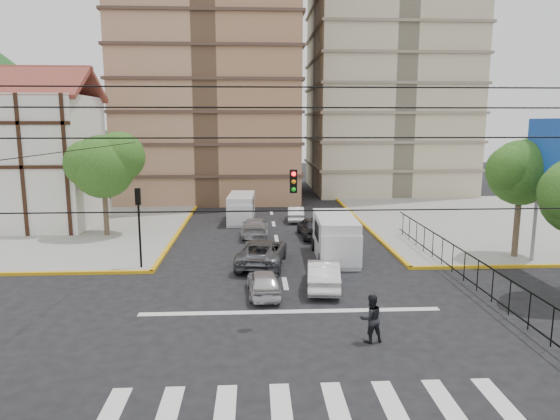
{
  "coord_description": "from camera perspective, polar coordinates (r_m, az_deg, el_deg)",
  "views": [
    {
      "loc": [
        -1.51,
        -19.15,
        8.07
      ],
      "look_at": [
        -0.32,
        3.8,
        4.0
      ],
      "focal_mm": 32.0,
      "sensor_mm": 36.0,
      "label": 1
    }
  ],
  "objects": [
    {
      "name": "ground",
      "position": [
        20.83,
        1.46,
        -12.75
      ],
      "size": [
        160.0,
        160.0,
        0.0
      ],
      "primitive_type": "plane",
      "color": "black",
      "rests_on": "ground"
    },
    {
      "name": "sidewalk_nw",
      "position": [
        44.03,
        -27.75,
        -1.59
      ],
      "size": [
        26.0,
        26.0,
        0.15
      ],
      "primitive_type": "cube",
      "color": "gray",
      "rests_on": "ground"
    },
    {
      "name": "sidewalk_ne",
      "position": [
        45.38,
        25.4,
        -1.09
      ],
      "size": [
        26.0,
        26.0,
        0.15
      ],
      "primitive_type": "cube",
      "color": "gray",
      "rests_on": "ground"
    },
    {
      "name": "crosswalk_stripes",
      "position": [
        15.5,
        3.29,
        -21.33
      ],
      "size": [
        12.0,
        2.4,
        0.01
      ],
      "primitive_type": "cube",
      "color": "silver",
      "rests_on": "ground"
    },
    {
      "name": "stop_line",
      "position": [
        21.94,
        1.22,
        -11.53
      ],
      "size": [
        13.0,
        0.4,
        0.01
      ],
      "primitive_type": "cube",
      "color": "silver",
      "rests_on": "ground"
    },
    {
      "name": "tudor_building",
      "position": [
        42.97,
        -27.09,
        5.19
      ],
      "size": [
        10.8,
        8.05,
        12.23
      ],
      "color": "silver",
      "rests_on": "ground"
    },
    {
      "name": "park_fence",
      "position": [
        27.11,
        20.21,
        -7.92
      ],
      "size": [
        0.1,
        22.5,
        1.66
      ],
      "primitive_type": null,
      "color": "black",
      "rests_on": "ground"
    },
    {
      "name": "tree_park_c",
      "position": [
        32.31,
        25.99,
        4.18
      ],
      "size": [
        4.65,
        3.8,
        7.25
      ],
      "color": "#473828",
      "rests_on": "ground"
    },
    {
      "name": "tree_tudor",
      "position": [
        36.77,
        -19.44,
        5.02
      ],
      "size": [
        5.39,
        4.4,
        7.43
      ],
      "color": "#473828",
      "rests_on": "ground"
    },
    {
      "name": "traffic_light_nw",
      "position": [
        28.11,
        -15.84,
        -0.5
      ],
      "size": [
        0.28,
        0.22,
        4.4
      ],
      "color": "black",
      "rests_on": "ground"
    },
    {
      "name": "traffic_light_hanging",
      "position": [
        17.31,
        2.07,
        2.85
      ],
      "size": [
        18.0,
        9.12,
        0.92
      ],
      "color": "black",
      "rests_on": "ground"
    },
    {
      "name": "van_right_lane",
      "position": [
        29.71,
        6.41,
        -3.3
      ],
      "size": [
        2.42,
        5.74,
        2.56
      ],
      "rotation": [
        0.0,
        0.0,
        -0.04
      ],
      "color": "silver",
      "rests_on": "ground"
    },
    {
      "name": "van_left_lane",
      "position": [
        40.5,
        -4.45,
        0.1
      ],
      "size": [
        2.2,
        5.1,
        2.26
      ],
      "rotation": [
        0.0,
        0.0,
        -0.05
      ],
      "color": "silver",
      "rests_on": "ground"
    },
    {
      "name": "car_silver_front_left",
      "position": [
        23.73,
        -1.88,
        -8.25
      ],
      "size": [
        1.7,
        3.75,
        1.25
      ],
      "primitive_type": "imported",
      "rotation": [
        0.0,
        0.0,
        3.21
      ],
      "color": "silver",
      "rests_on": "ground"
    },
    {
      "name": "car_white_front_right",
      "position": [
        24.73,
        4.95,
        -7.29
      ],
      "size": [
        1.96,
        4.49,
        1.43
      ],
      "primitive_type": "imported",
      "rotation": [
        0.0,
        0.0,
        3.04
      ],
      "color": "white",
      "rests_on": "ground"
    },
    {
      "name": "car_grey_mid_left",
      "position": [
        28.51,
        -2.07,
        -4.83
      ],
      "size": [
        3.26,
        5.71,
        1.5
      ],
      "primitive_type": "imported",
      "rotation": [
        0.0,
        0.0,
        2.99
      ],
      "color": "#595B61",
      "rests_on": "ground"
    },
    {
      "name": "car_silver_rear_left",
      "position": [
        35.69,
        -2.89,
        -1.95
      ],
      "size": [
        1.93,
        4.6,
        1.33
      ],
      "primitive_type": "imported",
      "rotation": [
        0.0,
        0.0,
        3.12
      ],
      "color": "#A4A4A9",
      "rests_on": "ground"
    },
    {
      "name": "car_darkgrey_mid_right",
      "position": [
        35.32,
        3.75,
        -1.94
      ],
      "size": [
        2.05,
        4.51,
        1.5
      ],
      "primitive_type": "imported",
      "rotation": [
        0.0,
        0.0,
        3.2
      ],
      "color": "#262729",
      "rests_on": "ground"
    },
    {
      "name": "car_white_rear_right",
      "position": [
        41.1,
        1.81,
        -0.42
      ],
      "size": [
        1.53,
        3.78,
        1.22
      ],
      "primitive_type": "imported",
      "rotation": [
        0.0,
        0.0,
        3.08
      ],
      "color": "silver",
      "rests_on": "ground"
    },
    {
      "name": "pedestrian_crosswalk",
      "position": [
        19.13,
        10.34,
        -12.09
      ],
      "size": [
        1.02,
        0.88,
        1.83
      ],
      "primitive_type": "imported",
      "rotation": [
        0.0,
        0.0,
        3.37
      ],
      "color": "black",
      "rests_on": "ground"
    }
  ]
}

